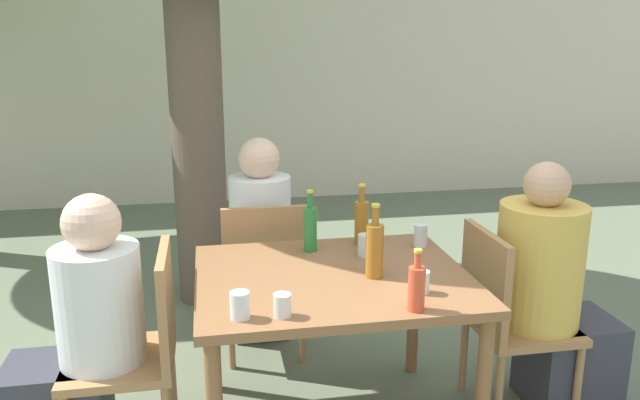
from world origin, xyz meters
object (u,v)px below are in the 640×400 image
at_px(green_bottle_1, 310,228).
at_px(drinking_glass_3, 422,282).
at_px(soda_bottle_0, 417,287).
at_px(drinking_glass_4, 282,305).
at_px(patio_chair_0, 141,342).
at_px(person_seated_0, 80,345).
at_px(amber_bottle_3, 375,249).
at_px(patio_chair_2, 264,271).
at_px(drinking_glass_1, 421,236).
at_px(patio_chair_1, 505,312).
at_px(drinking_glass_0, 365,245).
at_px(person_seated_1, 552,300).
at_px(person_seated_2, 260,250).
at_px(amber_bottle_2, 362,221).
at_px(dining_table_front, 333,294).
at_px(drinking_glass_2, 240,305).

xyz_separation_m(green_bottle_1, drinking_glass_3, (0.35, -0.57, -0.07)).
bearing_deg(soda_bottle_0, drinking_glass_4, 175.85).
relative_size(patio_chair_0, person_seated_0, 0.78).
relative_size(patio_chair_0, amber_bottle_3, 2.81).
relative_size(patio_chair_2, drinking_glass_1, 8.16).
bearing_deg(patio_chair_0, patio_chair_1, 90.00).
height_order(patio_chair_0, soda_bottle_0, soda_bottle_0).
bearing_deg(patio_chair_0, patio_chair_2, 140.89).
height_order(drinking_glass_0, drinking_glass_1, drinking_glass_1).
bearing_deg(patio_chair_2, person_seated_1, 150.70).
relative_size(patio_chair_2, drinking_glass_4, 10.40).
relative_size(patio_chair_0, person_seated_2, 0.74).
relative_size(patio_chair_0, person_seated_1, 0.74).
relative_size(patio_chair_1, drinking_glass_0, 8.63).
bearing_deg(drinking_glass_0, patio_chair_0, -168.59).
bearing_deg(drinking_glass_3, person_seated_2, 114.04).
bearing_deg(soda_bottle_0, person_seated_0, 162.31).
bearing_deg(amber_bottle_2, drinking_glass_3, -81.96).
bearing_deg(dining_table_front, amber_bottle_2, 59.41).
relative_size(patio_chair_0, drinking_glass_3, 9.82).
bearing_deg(green_bottle_1, amber_bottle_2, 10.82).
height_order(patio_chair_2, person_seated_0, person_seated_0).
relative_size(drinking_glass_0, drinking_glass_2, 1.03).
height_order(patio_chair_0, amber_bottle_3, amber_bottle_3).
distance_m(person_seated_1, drinking_glass_4, 1.37).
bearing_deg(dining_table_front, soda_bottle_0, -60.46).
relative_size(patio_chair_1, drinking_glass_2, 8.87).
xyz_separation_m(patio_chair_0, amber_bottle_3, (0.98, -0.06, 0.37)).
relative_size(person_seated_2, drinking_glass_1, 11.04).
xyz_separation_m(patio_chair_2, drinking_glass_0, (0.42, -0.51, 0.29)).
height_order(patio_chair_0, person_seated_0, person_seated_0).
relative_size(dining_table_front, patio_chair_0, 1.30).
height_order(green_bottle_1, drinking_glass_0, green_bottle_1).
relative_size(soda_bottle_0, drinking_glass_4, 2.76).
bearing_deg(patio_chair_2, dining_table_front, 107.98).
relative_size(green_bottle_1, amber_bottle_3, 0.93).
bearing_deg(soda_bottle_0, green_bottle_1, 110.73).
bearing_deg(person_seated_0, drinking_glass_2, 60.34).
xyz_separation_m(drinking_glass_3, drinking_glass_4, (-0.57, -0.11, -0.00)).
relative_size(person_seated_2, soda_bottle_0, 5.09).
xyz_separation_m(patio_chair_2, drinking_glass_1, (0.72, -0.43, 0.30)).
distance_m(soda_bottle_0, drinking_glass_2, 0.65).
bearing_deg(drinking_glass_3, patio_chair_1, 27.06).
distance_m(patio_chair_1, green_bottle_1, 0.98).
bearing_deg(drinking_glass_2, amber_bottle_2, 49.13).
relative_size(patio_chair_0, soda_bottle_0, 3.76).
bearing_deg(drinking_glass_0, drinking_glass_2, -137.01).
relative_size(patio_chair_1, amber_bottle_2, 2.96).
xyz_separation_m(dining_table_front, soda_bottle_0, (0.23, -0.41, 0.18)).
height_order(person_seated_0, drinking_glass_4, person_seated_0).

